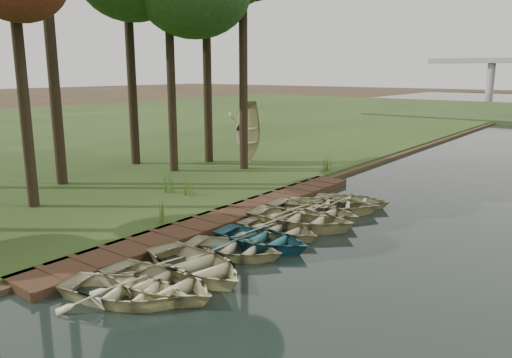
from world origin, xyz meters
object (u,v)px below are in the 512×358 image
Objects in this scene: rowboat_1 at (158,279)px; stored_rowboat at (248,158)px; rowboat_0 at (125,287)px; rowboat_2 at (196,262)px; boardwalk at (227,217)px.

rowboat_1 is 16.43m from stored_rowboat.
rowboat_1 reaches higher than rowboat_0.
rowboat_0 is 0.92× the size of rowboat_2.
rowboat_2 is 1.01× the size of stored_rowboat.
rowboat_2 is (2.67, -4.38, 0.27)m from boardwalk.
rowboat_2 is at bearing -137.47° from stored_rowboat.
rowboat_2 reaches higher than rowboat_1.
rowboat_0 reaches higher than boardwalk.
stored_rowboat reaches higher than boardwalk.
rowboat_1 is at bearing -64.68° from boardwalk.
rowboat_0 is at bearing -175.67° from rowboat_2.
rowboat_2 is 15.22m from stored_rowboat.
boardwalk is at bearing -0.22° from rowboat_0.
stored_rowboat reaches higher than rowboat_0.
boardwalk is 4.51× the size of stored_rowboat.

